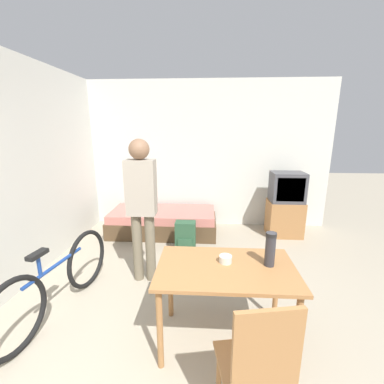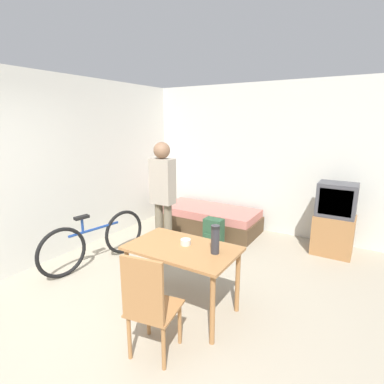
{
  "view_description": "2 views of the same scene",
  "coord_description": "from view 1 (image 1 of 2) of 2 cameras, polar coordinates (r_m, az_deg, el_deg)",
  "views": [
    {
      "loc": [
        0.21,
        -0.94,
        1.87
      ],
      "look_at": [
        0.03,
        2.18,
        1.08
      ],
      "focal_mm": 24.0,
      "sensor_mm": 36.0,
      "label": 1
    },
    {
      "loc": [
        1.99,
        -1.44,
        2.03
      ],
      "look_at": [
        -0.09,
        1.98,
        1.08
      ],
      "focal_mm": 28.0,
      "sensor_mm": 36.0,
      "label": 2
    }
  ],
  "objects": [
    {
      "name": "wooden_chair",
      "position": [
        1.82,
        14.56,
        -33.34
      ],
      "size": [
        0.48,
        0.48,
        0.99
      ],
      "color": "#9E6B3D",
      "rests_on": "ground_plane"
    },
    {
      "name": "daybed",
      "position": [
        4.69,
        -6.42,
        -6.59
      ],
      "size": [
        1.88,
        0.85,
        0.43
      ],
      "color": "#4C3823",
      "rests_on": "ground_plane"
    },
    {
      "name": "mate_bowl",
      "position": [
        2.29,
        7.45,
        -14.56
      ],
      "size": [
        0.11,
        0.11,
        0.06
      ],
      "color": "beige",
      "rests_on": "dining_table"
    },
    {
      "name": "dining_table",
      "position": [
        2.3,
        7.49,
        -18.24
      ],
      "size": [
        1.16,
        0.7,
        0.74
      ],
      "color": "#9E6B3D",
      "rests_on": "ground_plane"
    },
    {
      "name": "wall_left",
      "position": [
        3.67,
        -33.81,
        3.65
      ],
      "size": [
        0.06,
        4.88,
        2.7
      ],
      "color": "silver",
      "rests_on": "ground_plane"
    },
    {
      "name": "bicycle",
      "position": [
        3.07,
        -27.81,
        -17.26
      ],
      "size": [
        0.32,
        1.67,
        0.77
      ],
      "color": "black",
      "rests_on": "ground_plane"
    },
    {
      "name": "person_standing",
      "position": [
        3.07,
        -11.13,
        -1.96
      ],
      "size": [
        0.34,
        0.23,
        1.75
      ],
      "color": "#6B604C",
      "rests_on": "ground_plane"
    },
    {
      "name": "tv",
      "position": [
        4.76,
        20.07,
        -2.81
      ],
      "size": [
        0.58,
        0.45,
        1.13
      ],
      "color": "#9E6B3D",
      "rests_on": "ground_plane"
    },
    {
      "name": "thermos_flask",
      "position": [
        2.27,
        17.02,
        -11.77
      ],
      "size": [
        0.09,
        0.09,
        0.29
      ],
      "color": "#2D2D33",
      "rests_on": "dining_table"
    },
    {
      "name": "backpack",
      "position": [
        3.97,
        -1.46,
        -10.02
      ],
      "size": [
        0.31,
        0.22,
        0.49
      ],
      "color": "#284C33",
      "rests_on": "ground_plane"
    },
    {
      "name": "wall_back",
      "position": [
        4.88,
        0.89,
        8.12
      ],
      "size": [
        4.94,
        0.06,
        2.7
      ],
      "color": "silver",
      "rests_on": "ground_plane"
    }
  ]
}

